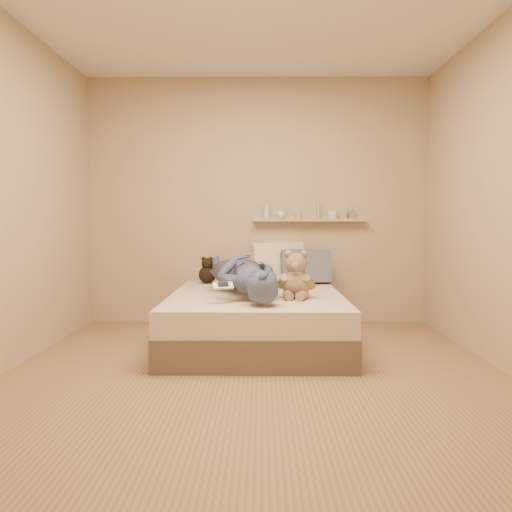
{
  "coord_description": "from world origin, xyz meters",
  "views": [
    {
      "loc": [
        0.04,
        -3.46,
        1.09
      ],
      "look_at": [
        0.0,
        0.65,
        0.8
      ],
      "focal_mm": 35.0,
      "sensor_mm": 36.0,
      "label": 1
    }
  ],
  "objects_px": {
    "dark_plush": "(207,272)",
    "wall_shelf": "(309,220)",
    "game_console": "(223,286)",
    "pillow_cream": "(278,263)",
    "teddy_bear": "(296,278)",
    "bed": "(256,318)",
    "person": "(243,274)",
    "pillow_grey": "(306,267)"
  },
  "relations": [
    {
      "from": "dark_plush",
      "to": "wall_shelf",
      "type": "height_order",
      "value": "wall_shelf"
    },
    {
      "from": "game_console",
      "to": "wall_shelf",
      "type": "xyz_separation_m",
      "value": [
        0.8,
        1.46,
        0.51
      ]
    },
    {
      "from": "pillow_cream",
      "to": "wall_shelf",
      "type": "height_order",
      "value": "wall_shelf"
    },
    {
      "from": "teddy_bear",
      "to": "game_console",
      "type": "bearing_deg",
      "value": -155.14
    },
    {
      "from": "bed",
      "to": "dark_plush",
      "type": "distance_m",
      "value": 0.92
    },
    {
      "from": "dark_plush",
      "to": "teddy_bear",
      "type": "bearing_deg",
      "value": -49.13
    },
    {
      "from": "bed",
      "to": "pillow_cream",
      "type": "distance_m",
      "value": 0.96
    },
    {
      "from": "teddy_bear",
      "to": "person",
      "type": "distance_m",
      "value": 0.5
    },
    {
      "from": "teddy_bear",
      "to": "wall_shelf",
      "type": "height_order",
      "value": "wall_shelf"
    },
    {
      "from": "game_console",
      "to": "pillow_cream",
      "type": "height_order",
      "value": "pillow_cream"
    },
    {
      "from": "teddy_bear",
      "to": "bed",
      "type": "bearing_deg",
      "value": 139.41
    },
    {
      "from": "bed",
      "to": "dark_plush",
      "type": "xyz_separation_m",
      "value": [
        -0.51,
        0.69,
        0.34
      ]
    },
    {
      "from": "game_console",
      "to": "dark_plush",
      "type": "relative_size",
      "value": 0.61
    },
    {
      "from": "dark_plush",
      "to": "pillow_grey",
      "type": "relative_size",
      "value": 0.55
    },
    {
      "from": "game_console",
      "to": "person",
      "type": "distance_m",
      "value": 0.51
    },
    {
      "from": "bed",
      "to": "pillow_grey",
      "type": "distance_m",
      "value": 0.94
    },
    {
      "from": "game_console",
      "to": "wall_shelf",
      "type": "bearing_deg",
      "value": 61.24
    },
    {
      "from": "pillow_cream",
      "to": "person",
      "type": "distance_m",
      "value": 0.95
    },
    {
      "from": "bed",
      "to": "teddy_bear",
      "type": "distance_m",
      "value": 0.59
    },
    {
      "from": "game_console",
      "to": "teddy_bear",
      "type": "distance_m",
      "value": 0.64
    },
    {
      "from": "pillow_grey",
      "to": "person",
      "type": "xyz_separation_m",
      "value": [
        -0.61,
        -0.75,
        0.01
      ]
    },
    {
      "from": "game_console",
      "to": "bed",
      "type": "bearing_deg",
      "value": 65.45
    },
    {
      "from": "person",
      "to": "bed",
      "type": "bearing_deg",
      "value": -164.29
    },
    {
      "from": "teddy_bear",
      "to": "pillow_cream",
      "type": "distance_m",
      "value": 1.12
    },
    {
      "from": "pillow_grey",
      "to": "person",
      "type": "relative_size",
      "value": 0.33
    },
    {
      "from": "teddy_bear",
      "to": "dark_plush",
      "type": "height_order",
      "value": "teddy_bear"
    },
    {
      "from": "dark_plush",
      "to": "person",
      "type": "xyz_separation_m",
      "value": [
        0.4,
        -0.75,
        0.06
      ]
    },
    {
      "from": "pillow_cream",
      "to": "dark_plush",
      "type": "bearing_deg",
      "value": -168.93
    },
    {
      "from": "teddy_bear",
      "to": "pillow_cream",
      "type": "relative_size",
      "value": 0.73
    },
    {
      "from": "pillow_grey",
      "to": "wall_shelf",
      "type": "distance_m",
      "value": 0.53
    },
    {
      "from": "dark_plush",
      "to": "person",
      "type": "relative_size",
      "value": 0.18
    },
    {
      "from": "pillow_grey",
      "to": "teddy_bear",
      "type": "bearing_deg",
      "value": -99.81
    },
    {
      "from": "pillow_cream",
      "to": "wall_shelf",
      "type": "bearing_deg",
      "value": 13.45
    },
    {
      "from": "wall_shelf",
      "to": "teddy_bear",
      "type": "bearing_deg",
      "value": -100.39
    },
    {
      "from": "person",
      "to": "game_console",
      "type": "bearing_deg",
      "value": 60.26
    },
    {
      "from": "wall_shelf",
      "to": "bed",
      "type": "bearing_deg",
      "value": -121.18
    },
    {
      "from": "pillow_grey",
      "to": "bed",
      "type": "bearing_deg",
      "value": -125.91
    },
    {
      "from": "game_console",
      "to": "pillow_grey",
      "type": "distance_m",
      "value": 1.46
    },
    {
      "from": "teddy_bear",
      "to": "dark_plush",
      "type": "relative_size",
      "value": 1.46
    },
    {
      "from": "pillow_cream",
      "to": "person",
      "type": "height_order",
      "value": "pillow_cream"
    },
    {
      "from": "pillow_cream",
      "to": "teddy_bear",
      "type": "bearing_deg",
      "value": -84.28
    },
    {
      "from": "person",
      "to": "wall_shelf",
      "type": "height_order",
      "value": "wall_shelf"
    }
  ]
}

